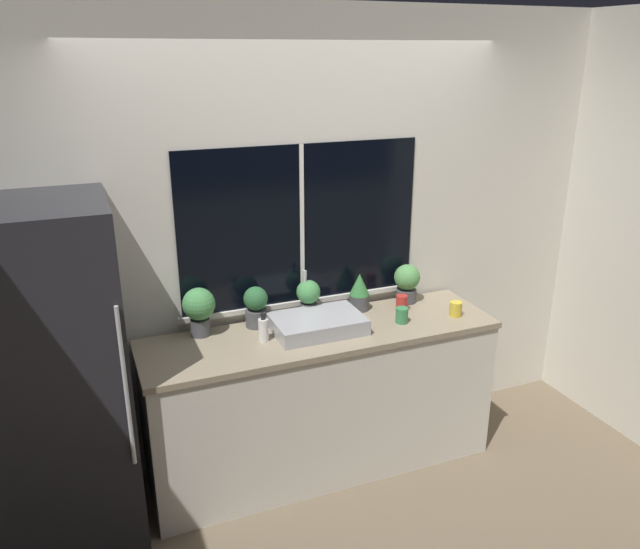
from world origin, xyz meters
TOP-DOWN VIEW (x-y plane):
  - ground_plane at (0.00, 0.00)m, footprint 14.00×14.00m
  - wall_back at (0.00, 0.63)m, footprint 8.00×0.09m
  - wall_right at (2.03, 1.50)m, footprint 0.06×7.00m
  - counter at (0.00, 0.28)m, footprint 2.09×0.59m
  - refrigerator at (-1.42, 0.26)m, footprint 0.66×0.73m
  - sink at (-0.02, 0.30)m, footprint 0.52×0.40m
  - potted_plant_far_left at (-0.66, 0.49)m, footprint 0.18×0.18m
  - potted_plant_left at (-0.33, 0.49)m, footprint 0.14×0.14m
  - potted_plant_center at (-0.00, 0.49)m, footprint 0.14×0.14m
  - potted_plant_right at (0.34, 0.49)m, footprint 0.13×0.13m
  - potted_plant_far_right at (0.67, 0.49)m, footprint 0.17×0.17m
  - soap_bottle at (-0.35, 0.28)m, footprint 0.06×0.06m
  - mug_yellow at (0.84, 0.18)m, footprint 0.08×0.08m
  - mug_green at (0.49, 0.21)m, footprint 0.07×0.07m
  - mug_red at (0.58, 0.38)m, footprint 0.07×0.07m

SIDE VIEW (x-z plane):
  - ground_plane at x=0.00m, z-range 0.00..0.00m
  - counter at x=0.00m, z-range 0.00..0.91m
  - refrigerator at x=-1.42m, z-range 0.00..1.81m
  - mug_yellow at x=0.84m, z-range 0.91..1.00m
  - sink at x=-0.02m, z-range 0.81..1.11m
  - mug_green at x=0.49m, z-range 0.91..1.01m
  - mug_red at x=0.58m, z-range 0.91..1.01m
  - soap_bottle at x=-0.35m, z-range 0.90..1.07m
  - potted_plant_right at x=0.34m, z-range 0.91..1.15m
  - potted_plant_left at x=-0.33m, z-range 0.92..1.16m
  - potted_plant_far_right at x=0.67m, z-range 0.93..1.18m
  - potted_plant_center at x=0.00m, z-range 0.93..1.17m
  - potted_plant_far_left at x=-0.66m, z-range 0.94..1.22m
  - wall_right at x=2.03m, z-range 0.00..2.70m
  - wall_back at x=0.00m, z-range 0.00..2.70m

